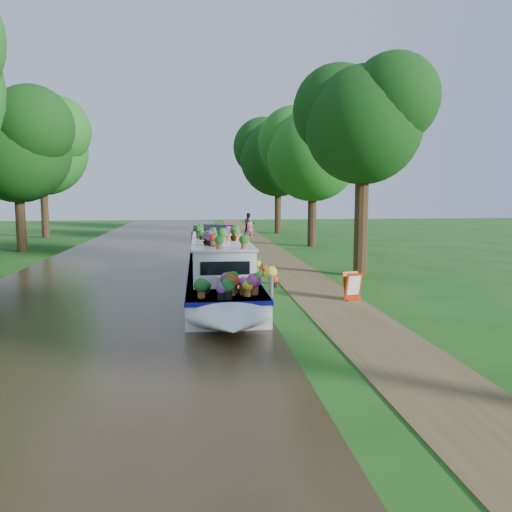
# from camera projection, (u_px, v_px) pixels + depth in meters

# --- Properties ---
(ground) EXTENTS (100.00, 100.00, 0.00)m
(ground) POSITION_uv_depth(u_px,v_px,m) (283.00, 291.00, 17.75)
(ground) COLOR #184D13
(ground) RESTS_ON ground
(canal_water) EXTENTS (10.00, 100.00, 0.02)m
(canal_water) POSITION_uv_depth(u_px,v_px,m) (111.00, 295.00, 17.05)
(canal_water) COLOR #2D2313
(canal_water) RESTS_ON ground
(towpath) EXTENTS (2.20, 100.00, 0.03)m
(towpath) POSITION_uv_depth(u_px,v_px,m) (316.00, 290.00, 17.89)
(towpath) COLOR brown
(towpath) RESTS_ON ground
(plant_boat) EXTENTS (2.29, 13.52, 2.29)m
(plant_boat) POSITION_uv_depth(u_px,v_px,m) (220.00, 268.00, 17.52)
(plant_boat) COLOR white
(plant_boat) RESTS_ON canal_water
(tree_near_overhang) EXTENTS (5.52, 5.28, 8.99)m
(tree_near_overhang) POSITION_uv_depth(u_px,v_px,m) (363.00, 116.00, 20.39)
(tree_near_overhang) COLOR black
(tree_near_overhang) RESTS_ON ground
(tree_near_mid) EXTENTS (6.90, 6.60, 9.40)m
(tree_near_mid) POSITION_uv_depth(u_px,v_px,m) (312.00, 148.00, 32.34)
(tree_near_mid) COLOR black
(tree_near_mid) RESTS_ON ground
(tree_near_far) EXTENTS (7.59, 7.26, 10.30)m
(tree_near_far) POSITION_uv_depth(u_px,v_px,m) (278.00, 152.00, 43.05)
(tree_near_far) COLOR black
(tree_near_far) RESTS_ON ground
(tree_far_c) EXTENTS (7.13, 6.82, 9.59)m
(tree_far_c) POSITION_uv_depth(u_px,v_px,m) (16.00, 141.00, 29.26)
(tree_far_c) COLOR black
(tree_far_c) RESTS_ON ground
(tree_far_d) EXTENTS (8.05, 7.70, 10.85)m
(tree_far_d) POSITION_uv_depth(u_px,v_px,m) (41.00, 143.00, 38.84)
(tree_far_d) COLOR black
(tree_far_d) RESTS_ON ground
(second_boat) EXTENTS (3.47, 6.33, 1.15)m
(second_boat) POSITION_uv_depth(u_px,v_px,m) (215.00, 235.00, 36.46)
(second_boat) COLOR black
(second_boat) RESTS_ON canal_water
(sandwich_board) EXTENTS (0.60, 0.57, 0.90)m
(sandwich_board) POSITION_uv_depth(u_px,v_px,m) (353.00, 288.00, 16.12)
(sandwich_board) COLOR #A12E0B
(sandwich_board) RESTS_ON towpath
(pedestrian_pink) EXTENTS (0.67, 0.55, 1.57)m
(pedestrian_pink) POSITION_uv_depth(u_px,v_px,m) (250.00, 228.00, 38.68)
(pedestrian_pink) COLOR #ED617A
(pedestrian_pink) RESTS_ON towpath
(pedestrian_dark) EXTENTS (0.96, 0.78, 1.86)m
(pedestrian_dark) POSITION_uv_depth(u_px,v_px,m) (249.00, 224.00, 40.94)
(pedestrian_dark) COLOR black
(pedestrian_dark) RESTS_ON towpath
(verge_plant) EXTENTS (0.47, 0.43, 0.45)m
(verge_plant) POSITION_uv_depth(u_px,v_px,m) (256.00, 272.00, 20.77)
(verge_plant) COLOR #256C20
(verge_plant) RESTS_ON ground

